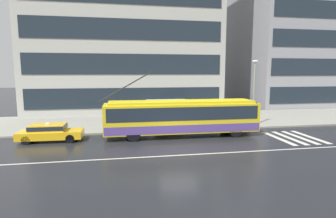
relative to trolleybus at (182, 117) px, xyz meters
The scene contains 15 objects.
ground_plane 4.18m from the trolleybus, 105.48° to the right, with size 160.00×160.00×0.00m, color #212327.
sidewalk_slab 6.85m from the trolleybus, 98.90° to the left, with size 80.00×10.00×0.14m, color gray.
crosswalk_stripe_edge_near 7.63m from the trolleybus, 16.05° to the right, with size 0.44×4.40×0.01m, color beige.
crosswalk_stripe_inner_a 8.49m from the trolleybus, 14.34° to the right, with size 0.44×4.40×0.01m, color beige.
crosswalk_stripe_center 9.35m from the trolleybus, 12.95° to the right, with size 0.44×4.40×0.01m, color beige.
crosswalk_stripe_inner_b 10.22m from the trolleybus, 11.81° to the right, with size 0.44×4.40×0.01m, color beige.
lane_centre_line 5.28m from the trolleybus, 101.83° to the right, with size 72.00×0.14×0.01m, color silver.
trolleybus is the anchor object (origin of this frame).
taxi_queued_behind_bus 10.01m from the trolleybus, behind, with size 4.56×1.84×1.39m.
bus_shelter 3.60m from the trolleybus, 100.34° to the left, with size 3.66×1.77×2.42m.
pedestrian_at_shelter 2.64m from the trolleybus, 113.59° to the left, with size 1.31×1.31×2.06m.
pedestrian_approaching_curb 3.99m from the trolleybus, 106.89° to the left, with size 0.39×0.39×1.67m.
street_lamp 8.03m from the trolleybus, 18.10° to the left, with size 0.60×0.32×6.02m.
office_tower_corner_left 22.66m from the trolleybus, 102.15° to the left, with size 24.01×16.17×27.50m.
office_tower_corner_right 31.64m from the trolleybus, 40.10° to the left, with size 18.47×15.77×22.74m.
Camera 1 is at (-3.72, -16.79, 5.06)m, focal length 28.73 mm.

